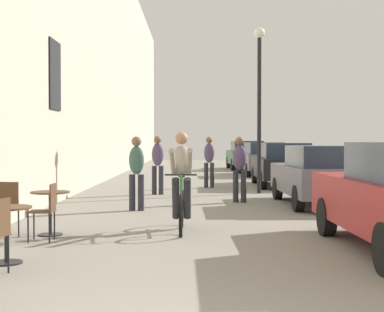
# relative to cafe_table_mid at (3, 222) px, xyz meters

# --- Properties ---
(building_facade_left) EXTENTS (0.54, 68.00, 10.41)m
(building_facade_left) POSITION_rel_cafe_table_mid_xyz_m (-1.28, 9.90, 4.68)
(building_facade_left) COLOR #B7AD99
(building_facade_left) RESTS_ON ground_plane
(cafe_table_mid) EXTENTS (0.64, 0.64, 0.72)m
(cafe_table_mid) POSITION_rel_cafe_table_mid_xyz_m (0.00, 0.00, 0.00)
(cafe_table_mid) COLOR black
(cafe_table_mid) RESTS_ON ground_plane
(cafe_table_far) EXTENTS (0.64, 0.64, 0.72)m
(cafe_table_far) POSITION_rel_cafe_table_mid_xyz_m (0.02, 2.19, 0.00)
(cafe_table_far) COLOR black
(cafe_table_far) RESTS_ON ground_plane
(cafe_chair_far_toward_street) EXTENTS (0.38, 0.38, 0.89)m
(cafe_chair_far_toward_street) POSITION_rel_cafe_table_mid_xyz_m (0.09, 1.63, -0.00)
(cafe_chair_far_toward_street) COLOR black
(cafe_chair_far_toward_street) RESTS_ON ground_plane
(cafe_chair_far_toward_wall) EXTENTS (0.44, 0.44, 0.89)m
(cafe_chair_far_toward_wall) POSITION_rel_cafe_table_mid_xyz_m (-0.59, 2.12, -0.00)
(cafe_chair_far_toward_wall) COLOR black
(cafe_chair_far_toward_wall) RESTS_ON ground_plane
(cyclist_on_bicycle) EXTENTS (0.52, 1.76, 1.74)m
(cyclist_on_bicycle) POSITION_rel_cafe_table_mid_xyz_m (2.17, 2.70, 0.29)
(cyclist_on_bicycle) COLOR black
(cyclist_on_bicycle) RESTS_ON ground_plane
(pedestrian_near) EXTENTS (0.37, 0.28, 1.65)m
(pedestrian_near) POSITION_rel_cafe_table_mid_xyz_m (1.11, 5.56, 0.41)
(pedestrian_near) COLOR #26262D
(pedestrian_near) RESTS_ON ground_plane
(pedestrian_mid) EXTENTS (0.37, 0.29, 1.66)m
(pedestrian_mid) POSITION_rel_cafe_table_mid_xyz_m (3.55, 7.28, 0.41)
(pedestrian_mid) COLOR #26262D
(pedestrian_mid) RESTS_ON ground_plane
(pedestrian_far) EXTENTS (0.35, 0.25, 1.70)m
(pedestrian_far) POSITION_rel_cafe_table_mid_xyz_m (1.35, 9.46, 0.44)
(pedestrian_far) COLOR #26262D
(pedestrian_far) RESTS_ON ground_plane
(pedestrian_furthest) EXTENTS (0.35, 0.26, 1.70)m
(pedestrian_furthest) POSITION_rel_cafe_table_mid_xyz_m (2.92, 11.89, 0.44)
(pedestrian_furthest) COLOR #26262D
(pedestrian_furthest) RESTS_ON ground_plane
(street_lamp) EXTENTS (0.32, 0.32, 4.90)m
(street_lamp) POSITION_rel_cafe_table_mid_xyz_m (4.34, 9.81, 2.59)
(street_lamp) COLOR black
(street_lamp) RESTS_ON ground_plane
(parked_car_second) EXTENTS (1.79, 4.09, 1.44)m
(parked_car_second) POSITION_rel_cafe_table_mid_xyz_m (5.42, 6.58, 0.23)
(parked_car_second) COLOR #595960
(parked_car_second) RESTS_ON ground_plane
(parked_car_third) EXTENTS (1.80, 4.20, 1.49)m
(parked_car_third) POSITION_rel_cafe_table_mid_xyz_m (5.44, 12.50, 0.25)
(parked_car_third) COLOR black
(parked_car_third) RESTS_ON ground_plane
(parked_car_fourth) EXTENTS (1.89, 4.26, 1.50)m
(parked_car_fourth) POSITION_rel_cafe_table_mid_xyz_m (5.51, 18.75, 0.25)
(parked_car_fourth) COLOR #595960
(parked_car_fourth) RESTS_ON ground_plane
(parked_car_fifth) EXTENTS (1.93, 4.43, 1.56)m
(parked_car_fifth) POSITION_rel_cafe_table_mid_xyz_m (5.31, 24.37, 0.29)
(parked_car_fifth) COLOR #23512D
(parked_car_fifth) RESTS_ON ground_plane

